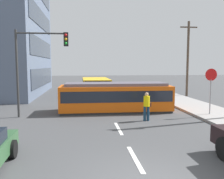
% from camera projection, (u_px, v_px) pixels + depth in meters
% --- Properties ---
extents(ground_plane, '(120.00, 120.00, 0.00)m').
position_uv_depth(ground_plane, '(110.00, 113.00, 16.20)').
color(ground_plane, '#454648').
extents(lane_stripe_1, '(0.16, 2.40, 0.01)m').
position_uv_depth(lane_stripe_1, '(135.00, 159.00, 8.30)').
color(lane_stripe_1, silver).
rests_on(lane_stripe_1, ground).
extents(lane_stripe_2, '(0.16, 2.40, 0.01)m').
position_uv_depth(lane_stripe_2, '(118.00, 128.00, 12.25)').
color(lane_stripe_2, silver).
rests_on(lane_stripe_2, ground).
extents(lane_stripe_3, '(0.16, 2.40, 0.01)m').
position_uv_depth(lane_stripe_3, '(102.00, 99.00, 22.75)').
color(lane_stripe_3, silver).
rests_on(lane_stripe_3, ground).
extents(lane_stripe_4, '(0.16, 2.40, 0.01)m').
position_uv_depth(lane_stripe_4, '(98.00, 92.00, 28.67)').
color(lane_stripe_4, silver).
rests_on(lane_stripe_4, ground).
extents(streetcar_tram, '(7.68, 2.61, 2.02)m').
position_uv_depth(streetcar_tram, '(116.00, 97.00, 16.77)').
color(streetcar_tram, '#E1580F').
rests_on(streetcar_tram, ground).
extents(city_bus, '(2.62, 5.64, 1.93)m').
position_uv_depth(city_bus, '(96.00, 87.00, 23.65)').
color(city_bus, gold).
rests_on(city_bus, ground).
extents(pedestrian_crossing, '(0.46, 0.36, 1.67)m').
position_uv_depth(pedestrian_crossing, '(147.00, 105.00, 13.90)').
color(pedestrian_crossing, navy).
rests_on(pedestrian_crossing, ground).
extents(stop_sign, '(0.76, 0.07, 2.88)m').
position_uv_depth(stop_sign, '(211.00, 82.00, 15.03)').
color(stop_sign, gray).
rests_on(stop_sign, sidewalk_curb_right).
extents(traffic_light_mast, '(3.20, 0.33, 5.37)m').
position_uv_depth(traffic_light_mast, '(37.00, 56.00, 14.69)').
color(traffic_light_mast, '#333333').
rests_on(traffic_light_mast, ground).
extents(utility_pole_mid, '(1.80, 0.24, 7.70)m').
position_uv_depth(utility_pole_mid, '(188.00, 57.00, 24.75)').
color(utility_pole_mid, brown).
rests_on(utility_pole_mid, ground).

